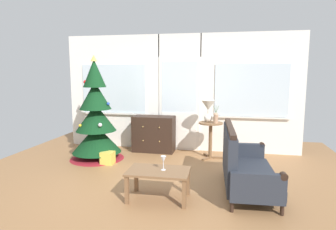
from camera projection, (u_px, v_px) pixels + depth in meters
ground_plane at (158, 182)px, 4.64m from camera, size 6.76×6.76×0.00m
back_wall_with_door at (180, 93)px, 6.47m from camera, size 5.20×0.14×2.55m
christmas_tree at (96, 122)px, 5.82m from camera, size 1.07×1.07×2.06m
dresser_cabinet at (154, 134)px, 6.42m from camera, size 0.91×0.46×0.78m
settee_sofa at (242, 165)px, 4.30m from camera, size 0.80×1.65×0.96m
side_table at (211, 133)px, 5.88m from camera, size 0.50×0.48×0.73m
table_lamp at (208, 108)px, 5.86m from camera, size 0.28×0.28×0.44m
flower_vase at (216, 117)px, 5.75m from camera, size 0.11×0.10×0.35m
coffee_table at (158, 174)px, 3.98m from camera, size 0.85×0.54×0.41m
wine_glass at (163, 160)px, 3.96m from camera, size 0.08×0.08×0.20m
gift_box at (108, 158)px, 5.55m from camera, size 0.24×0.21×0.24m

